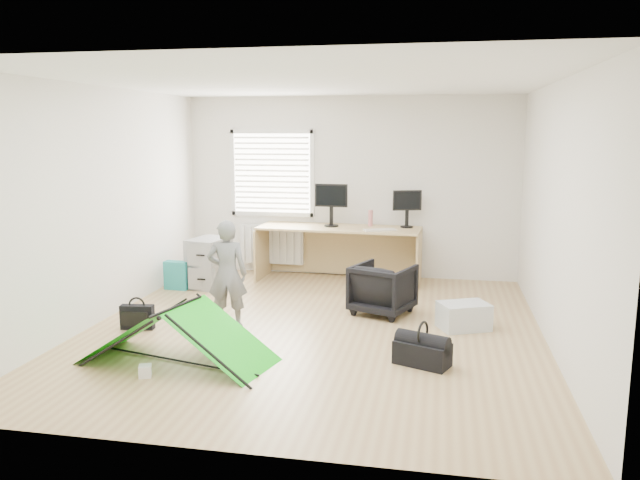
% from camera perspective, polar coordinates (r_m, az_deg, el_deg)
% --- Properties ---
extents(ground, '(5.50, 5.50, 0.00)m').
position_cam_1_polar(ground, '(7.04, -0.63, -8.19)').
color(ground, tan).
rests_on(ground, ground).
extents(back_wall, '(5.00, 0.02, 2.70)m').
position_cam_1_polar(back_wall, '(9.44, 2.74, 4.83)').
color(back_wall, silver).
rests_on(back_wall, ground).
extents(window, '(1.20, 0.06, 1.20)m').
position_cam_1_polar(window, '(9.63, -4.41, 6.11)').
color(window, silver).
rests_on(window, back_wall).
extents(radiator, '(1.00, 0.12, 0.60)m').
position_cam_1_polar(radiator, '(9.73, -4.39, -0.38)').
color(radiator, silver).
rests_on(radiator, back_wall).
extents(desk, '(2.40, 0.86, 0.81)m').
position_cam_1_polar(desk, '(9.17, 1.73, -1.30)').
color(desk, tan).
rests_on(desk, ground).
extents(filing_cabinet, '(0.56, 0.68, 0.70)m').
position_cam_1_polar(filing_cabinet, '(8.99, -10.08, -2.04)').
color(filing_cabinet, gray).
rests_on(filing_cabinet, ground).
extents(monitor_left, '(0.48, 0.13, 0.46)m').
position_cam_1_polar(monitor_left, '(9.13, 1.05, 2.68)').
color(monitor_left, black).
rests_on(monitor_left, desk).
extents(monitor_right, '(0.42, 0.22, 0.40)m').
position_cam_1_polar(monitor_right, '(9.12, 7.95, 2.38)').
color(monitor_right, black).
rests_on(monitor_right, desk).
extents(keyboard, '(0.47, 0.32, 0.02)m').
position_cam_1_polar(keyboard, '(8.81, 5.49, 0.92)').
color(keyboard, beige).
rests_on(keyboard, desk).
extents(thermos, '(0.09, 0.09, 0.24)m').
position_cam_1_polar(thermos, '(9.20, 4.64, 2.01)').
color(thermos, '#C76F70').
rests_on(thermos, desk).
extents(office_chair, '(0.86, 0.87, 0.61)m').
position_cam_1_polar(office_chair, '(7.60, 5.76, -4.46)').
color(office_chair, black).
rests_on(office_chair, ground).
extents(person, '(0.49, 0.37, 1.23)m').
position_cam_1_polar(person, '(7.06, -8.48, -3.09)').
color(person, slate).
rests_on(person, ground).
extents(kite, '(1.92, 1.18, 0.55)m').
position_cam_1_polar(kite, '(6.17, -12.91, -8.42)').
color(kite, '#13C313').
rests_on(kite, ground).
extents(storage_crate, '(0.64, 0.56, 0.30)m').
position_cam_1_polar(storage_crate, '(7.21, 13.01, -6.78)').
color(storage_crate, silver).
rests_on(storage_crate, ground).
extents(tote_bag, '(0.34, 0.17, 0.40)m').
position_cam_1_polar(tote_bag, '(8.95, -12.97, -3.16)').
color(tote_bag, teal).
rests_on(tote_bag, ground).
extents(laptop_bag, '(0.38, 0.16, 0.28)m').
position_cam_1_polar(laptop_bag, '(7.32, -16.36, -6.78)').
color(laptop_bag, black).
rests_on(laptop_bag, ground).
extents(white_box, '(0.14, 0.14, 0.11)m').
position_cam_1_polar(white_box, '(5.97, -15.69, -11.46)').
color(white_box, silver).
rests_on(white_box, ground).
extents(duffel_bag, '(0.57, 0.44, 0.22)m').
position_cam_1_polar(duffel_bag, '(6.08, 9.33, -10.21)').
color(duffel_bag, black).
rests_on(duffel_bag, ground).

